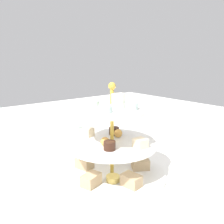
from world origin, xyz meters
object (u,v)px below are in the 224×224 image
Objects in this scene: tiered_serving_stand at (112,150)px; water_glass_tall_right at (224,169)px; butter_knife_right at (177,146)px; water_glass_short_left at (75,135)px; teacup_with_saucer at (114,135)px.

tiered_serving_stand reaches higher than water_glass_tall_right.
butter_knife_right is at bearing 94.03° from tiered_serving_stand.
water_glass_tall_right is at bearing 131.76° from butter_knife_right.
water_glass_short_left reaches higher than butter_knife_right.
water_glass_short_left is (-0.28, 0.05, -0.04)m from tiered_serving_stand.
teacup_with_saucer is (-0.47, 0.05, -0.04)m from water_glass_tall_right.
water_glass_short_left is 0.16m from teacup_with_saucer.
water_glass_short_left is at bearing 35.15° from butter_knife_right.
tiered_serving_stand is at bearing 80.95° from butter_knife_right.
tiered_serving_stand reaches higher than teacup_with_saucer.
tiered_serving_stand is 2.17× the size of water_glass_tall_right.
tiered_serving_stand is 1.74× the size of butter_knife_right.
water_glass_tall_right reaches higher than water_glass_short_left.
water_glass_short_left is 0.87× the size of teacup_with_saucer.
water_glass_tall_right is 1.75× the size of water_glass_short_left.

